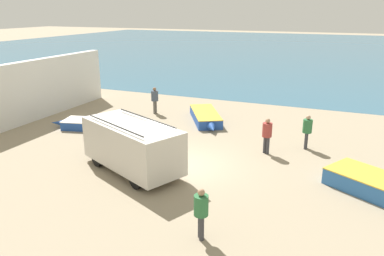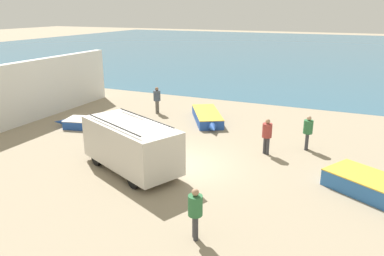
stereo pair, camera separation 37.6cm
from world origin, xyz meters
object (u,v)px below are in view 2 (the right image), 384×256
parked_van (131,144)px  fishing_rowboat_1 (99,124)px  fisherman_0 (308,130)px  fishing_rowboat_0 (383,190)px  fisherman_3 (157,98)px  fisherman_2 (267,133)px  fishing_rowboat_2 (207,117)px  fisherman_1 (195,209)px

parked_van → fishing_rowboat_1: bearing=-16.3°
parked_van → fisherman_0: size_ratio=3.05×
fishing_rowboat_0 → fishing_rowboat_1: size_ratio=0.89×
fishing_rowboat_0 → fisherman_3: bearing=-177.9°
parked_van → fisherman_2: bearing=-114.5°
parked_van → fishing_rowboat_2: parked_van is taller
parked_van → fisherman_1: bearing=166.6°
fishing_rowboat_0 → fisherman_3: (-12.85, 6.74, 0.69)m
fishing_rowboat_0 → fishing_rowboat_1: 14.53m
fishing_rowboat_1 → fisherman_0: fisherman_0 is taller
fishing_rowboat_1 → fisherman_0: size_ratio=3.02×
fisherman_0 → fisherman_2: 2.12m
fishing_rowboat_1 → fisherman_2: bearing=165.7°
fishing_rowboat_1 → fisherman_2: size_ratio=3.00×
fisherman_0 → fisherman_3: (-9.69, 2.83, 0.02)m
fishing_rowboat_0 → fishing_rowboat_1: fishing_rowboat_0 is taller
fisherman_0 → fisherman_2: fisherman_2 is taller
fishing_rowboat_0 → fishing_rowboat_2: size_ratio=1.00×
fishing_rowboat_1 → fisherman_1: bearing=126.6°
parked_van → fisherman_3: 8.91m
fisherman_1 → fishing_rowboat_2: bearing=75.5°
fishing_rowboat_0 → fisherman_1: bearing=-106.2°
fisherman_1 → fisherman_3: bearing=89.0°
fisherman_1 → fisherman_2: 7.50m
fisherman_0 → fisherman_1: 9.06m
fisherman_0 → fisherman_3: size_ratio=0.98×
fisherman_1 → fisherman_2: bearing=53.1°
fisherman_2 → fishing_rowboat_2: bearing=77.3°
fisherman_2 → fisherman_3: bearing=90.0°
fisherman_0 → fishing_rowboat_2: bearing=-23.3°
fishing_rowboat_2 → fisherman_0: fisherman_0 is taller
parked_van → fisherman_0: parked_van is taller
fisherman_2 → fisherman_0: bearing=-23.0°
parked_van → fishing_rowboat_1: 6.40m
parked_van → fisherman_0: (6.34, 5.42, -0.13)m
parked_van → fisherman_3: parked_van is taller
fishing_rowboat_1 → parked_van: bearing=125.3°
parked_van → fisherman_1: (4.38, -3.42, -0.17)m
parked_van → fisherman_1: parked_van is taller
fishing_rowboat_2 → fisherman_1: bearing=-10.2°
fisherman_3 → fisherman_1: bearing=121.7°
fisherman_0 → fisherman_2: size_ratio=0.99×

